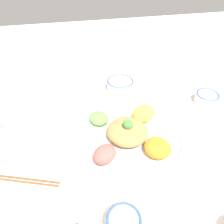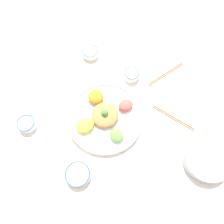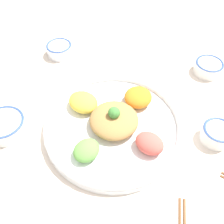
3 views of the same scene
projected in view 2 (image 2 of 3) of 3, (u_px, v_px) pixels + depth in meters
The scene contains 10 objects.
ground_plane at pixel (105, 119), 0.96m from camera, with size 2.40×2.40×0.00m, color silver.
salad_platter at pixel (106, 116), 0.94m from camera, with size 0.39×0.39×0.09m.
sauce_bowl_red at pixel (132, 75), 1.02m from camera, with size 0.08×0.08×0.05m.
rice_bowl_blue at pixel (90, 52), 1.07m from camera, with size 0.09×0.09×0.04m.
sauce_bowl_dark at pixel (27, 124), 0.92m from camera, with size 0.09×0.09×0.04m.
rice_bowl_plain at pixel (78, 174), 0.84m from camera, with size 0.11×0.11×0.04m.
side_serving_bowl at pixel (206, 159), 0.86m from camera, with size 0.21×0.21×0.05m.
chopsticks_pair_near at pixel (166, 74), 1.05m from camera, with size 0.20×0.18×0.01m.
chopsticks_pair_far at pixel (173, 118), 0.95m from camera, with size 0.09×0.23×0.01m.
serving_spoon_main at pixel (90, 213), 0.80m from camera, with size 0.10×0.12×0.01m.
Camera 2 is at (0.29, 0.11, 0.91)m, focal length 30.00 mm.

